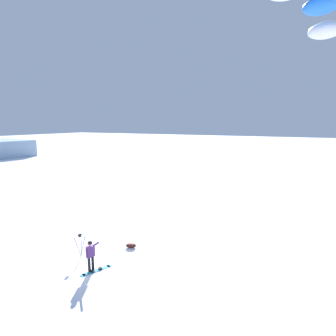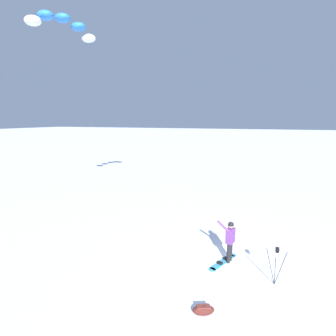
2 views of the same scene
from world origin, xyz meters
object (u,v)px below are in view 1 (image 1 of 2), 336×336
at_px(snowboarder, 91,253).
at_px(gear_bag_large, 131,246).
at_px(snowboard, 97,270).
at_px(camera_tripod, 80,241).

relative_size(snowboarder, gear_bag_large, 2.41).
height_order(snowboard, gear_bag_large, gear_bag_large).
xyz_separation_m(snowboard, gear_bag_large, (0.13, 3.03, 0.13)).
bearing_deg(snowboarder, snowboard, 33.39).
xyz_separation_m(snowboarder, camera_tripod, (-1.67, 0.94, -0.06)).
height_order(gear_bag_large, camera_tripod, camera_tripod).
bearing_deg(snowboarder, gear_bag_large, 83.67).
height_order(snowboarder, camera_tripod, snowboarder).
distance_m(snowboarder, snowboard, 1.06).
relative_size(snowboard, gear_bag_large, 2.28).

